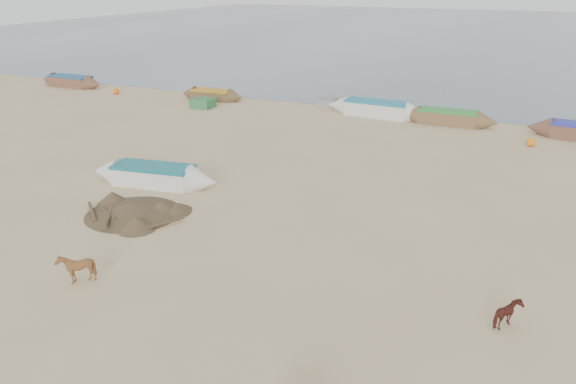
% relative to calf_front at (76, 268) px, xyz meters
% --- Properties ---
extents(ground, '(140.00, 140.00, 0.00)m').
position_rel_calf_front_xyz_m(ground, '(3.55, 2.69, -0.46)').
color(ground, tan).
rests_on(ground, ground).
extents(sea, '(160.00, 160.00, 0.00)m').
position_rel_calf_front_xyz_m(sea, '(3.55, 84.69, -0.46)').
color(sea, slate).
rests_on(sea, ground).
extents(calf_front, '(0.87, 0.78, 0.93)m').
position_rel_calf_front_xyz_m(calf_front, '(0.00, 0.00, 0.00)').
color(calf_front, brown).
rests_on(calf_front, ground).
extents(calf_right, '(0.66, 0.76, 0.73)m').
position_rel_calf_front_xyz_m(calf_right, '(11.37, 2.81, -0.10)').
color(calf_right, '#55231B').
rests_on(calf_right, ground).
extents(near_canoe, '(5.81, 2.19, 0.85)m').
position_rel_calf_front_xyz_m(near_canoe, '(-2.99, 7.45, -0.04)').
color(near_canoe, silver).
rests_on(near_canoe, ground).
extents(debris_pile, '(4.36, 4.36, 0.43)m').
position_rel_calf_front_xyz_m(debris_pile, '(-1.78, 4.61, -0.25)').
color(debris_pile, brown).
rests_on(debris_pile, ground).
extents(waterline_canoes, '(57.13, 3.18, 0.96)m').
position_rel_calf_front_xyz_m(waterline_canoes, '(5.56, 22.82, -0.04)').
color(waterline_canoes, brown).
rests_on(waterline_canoes, ground).
extents(beach_clutter, '(44.81, 4.91, 0.64)m').
position_rel_calf_front_xyz_m(beach_clutter, '(8.65, 22.56, -0.17)').
color(beach_clutter, '#316D3C').
rests_on(beach_clutter, ground).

